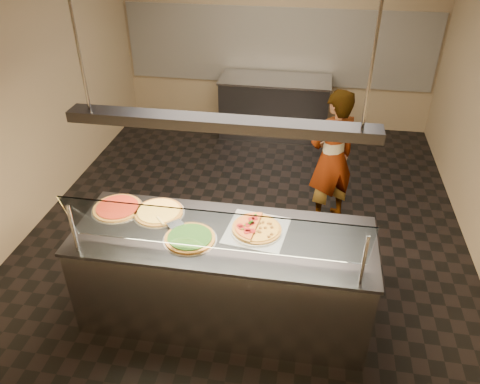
% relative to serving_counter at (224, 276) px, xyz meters
% --- Properties ---
extents(ground, '(5.00, 6.00, 0.02)m').
position_rel_serving_counter_xyz_m(ground, '(0.00, 1.43, -0.48)').
color(ground, black).
rests_on(ground, ground).
extents(wall_back, '(5.00, 0.02, 3.00)m').
position_rel_serving_counter_xyz_m(wall_back, '(0.00, 4.44, 1.03)').
color(wall_back, '#978061').
rests_on(wall_back, ground).
extents(wall_front, '(5.00, 0.02, 3.00)m').
position_rel_serving_counter_xyz_m(wall_front, '(0.00, -1.58, 1.03)').
color(wall_front, '#978061').
rests_on(wall_front, ground).
extents(wall_left, '(0.02, 6.00, 3.00)m').
position_rel_serving_counter_xyz_m(wall_left, '(-2.51, 1.43, 1.03)').
color(wall_left, '#978061').
rests_on(wall_left, ground).
extents(tile_band, '(4.90, 0.02, 1.20)m').
position_rel_serving_counter_xyz_m(tile_band, '(0.00, 4.41, 0.83)').
color(tile_band, silver).
rests_on(tile_band, wall_back).
extents(serving_counter, '(2.56, 0.94, 0.93)m').
position_rel_serving_counter_xyz_m(serving_counter, '(0.00, 0.00, 0.00)').
color(serving_counter, '#B7B7BC').
rests_on(serving_counter, ground).
extents(sneeze_guard, '(2.32, 0.18, 0.54)m').
position_rel_serving_counter_xyz_m(sneeze_guard, '(0.00, -0.34, 0.76)').
color(sneeze_guard, '#B7B7BC').
rests_on(sneeze_guard, serving_counter).
extents(perforated_tray, '(0.56, 0.56, 0.01)m').
position_rel_serving_counter_xyz_m(perforated_tray, '(0.27, 0.11, 0.47)').
color(perforated_tray, silver).
rests_on(perforated_tray, serving_counter).
extents(half_pizza_pepperoni, '(0.26, 0.44, 0.05)m').
position_rel_serving_counter_xyz_m(half_pizza_pepperoni, '(0.17, 0.11, 0.50)').
color(half_pizza_pepperoni, brown).
rests_on(half_pizza_pepperoni, perforated_tray).
extents(half_pizza_sausage, '(0.26, 0.44, 0.04)m').
position_rel_serving_counter_xyz_m(half_pizza_sausage, '(0.37, 0.11, 0.49)').
color(half_pizza_sausage, brown).
rests_on(half_pizza_sausage, perforated_tray).
extents(pizza_spinach, '(0.45, 0.45, 0.03)m').
position_rel_serving_counter_xyz_m(pizza_spinach, '(-0.26, -0.11, 0.48)').
color(pizza_spinach, silver).
rests_on(pizza_spinach, serving_counter).
extents(pizza_cheese, '(0.46, 0.46, 0.03)m').
position_rel_serving_counter_xyz_m(pizza_cheese, '(-0.63, 0.21, 0.48)').
color(pizza_cheese, silver).
rests_on(pizza_cheese, serving_counter).
extents(pizza_tomato, '(0.46, 0.46, 0.03)m').
position_rel_serving_counter_xyz_m(pizza_tomato, '(-1.02, 0.21, 0.48)').
color(pizza_tomato, silver).
rests_on(pizza_tomato, serving_counter).
extents(pizza_spatula, '(0.28, 0.17, 0.02)m').
position_rel_serving_counter_xyz_m(pizza_spatula, '(-0.51, 0.06, 0.49)').
color(pizza_spatula, '#B7B7BC').
rests_on(pizza_spatula, pizza_spinach).
extents(prep_table, '(1.72, 0.74, 0.93)m').
position_rel_serving_counter_xyz_m(prep_table, '(0.03, 3.98, 0.00)').
color(prep_table, '#38383D').
rests_on(prep_table, ground).
extents(worker, '(0.71, 0.66, 1.64)m').
position_rel_serving_counter_xyz_m(worker, '(0.91, 1.72, 0.35)').
color(worker, '#29272C').
rests_on(worker, ground).
extents(heat_lamp_housing, '(2.30, 0.18, 0.08)m').
position_rel_serving_counter_xyz_m(heat_lamp_housing, '(-0.00, -0.00, 1.48)').
color(heat_lamp_housing, '#38383D').
rests_on(heat_lamp_housing, ceiling).
extents(lamp_rod_left, '(0.02, 0.02, 1.01)m').
position_rel_serving_counter_xyz_m(lamp_rod_left, '(-1.00, -0.00, 2.03)').
color(lamp_rod_left, '#B7B7BC').
rests_on(lamp_rod_left, ceiling).
extents(lamp_rod_right, '(0.02, 0.02, 1.01)m').
position_rel_serving_counter_xyz_m(lamp_rod_right, '(1.00, -0.00, 2.03)').
color(lamp_rod_right, '#B7B7BC').
rests_on(lamp_rod_right, ceiling).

